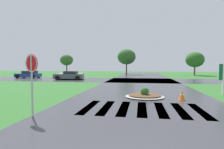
% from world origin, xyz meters
% --- Properties ---
extents(asphalt_roadway, '(9.34, 80.00, 0.01)m').
position_xyz_m(asphalt_roadway, '(0.00, 10.00, 0.00)').
color(asphalt_roadway, '#35353A').
rests_on(asphalt_roadway, ground).
extents(asphalt_cross_road, '(90.00, 8.40, 0.01)m').
position_xyz_m(asphalt_cross_road, '(0.00, 22.68, 0.00)').
color(asphalt_cross_road, '#35353A').
rests_on(asphalt_cross_road, ground).
extents(crosswalk_stripes, '(5.85, 3.28, 0.01)m').
position_xyz_m(crosswalk_stripes, '(0.00, 5.33, 0.00)').
color(crosswalk_stripes, white).
rests_on(crosswalk_stripes, ground).
extents(stop_sign, '(0.72, 0.31, 2.61)m').
position_xyz_m(stop_sign, '(-4.52, 3.17, 1.94)').
color(stop_sign, '#B2B5BA').
rests_on(stop_sign, ground).
extents(median_island, '(2.61, 2.39, 0.68)m').
position_xyz_m(median_island, '(0.19, 8.64, 0.13)').
color(median_island, '#9E9B93').
rests_on(median_island, ground).
extents(car_dark_suv, '(4.48, 2.45, 1.27)m').
position_xyz_m(car_dark_suv, '(-10.67, 22.27, 0.60)').
color(car_dark_suv, '#4C545B').
rests_on(car_dark_suv, ground).
extents(car_blue_compact, '(4.05, 2.29, 1.20)m').
position_xyz_m(car_blue_compact, '(-18.96, 24.73, 0.58)').
color(car_blue_compact, navy).
rests_on(car_blue_compact, ground).
extents(drainage_pipe_stack, '(3.78, 1.11, 0.99)m').
position_xyz_m(drainage_pipe_stack, '(-10.46, 22.56, 0.50)').
color(drainage_pipe_stack, '#9E9B93').
rests_on(drainage_pipe_stack, ground).
extents(traffic_cone, '(0.39, 0.39, 0.62)m').
position_xyz_m(traffic_cone, '(2.44, 7.98, 0.30)').
color(traffic_cone, orange).
rests_on(traffic_cone, ground).
extents(background_treeline, '(45.49, 5.78, 5.91)m').
position_xyz_m(background_treeline, '(6.16, 38.23, 3.68)').
color(background_treeline, '#4C3823').
rests_on(background_treeline, ground).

